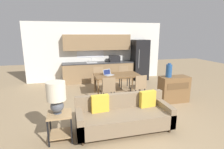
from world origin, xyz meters
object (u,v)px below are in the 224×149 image
Objects in this scene: dining_table at (117,76)px; dining_chair_near_right at (139,86)px; dining_chair_near_left at (108,89)px; side_table at (60,122)px; dining_chair_far_right at (124,75)px; dining_chair_far_left at (99,77)px; refrigerator at (140,60)px; table_lamp at (56,95)px; vase at (169,71)px; laptop at (108,74)px; couch at (123,116)px; credenza at (174,89)px.

dining_chair_near_right is (0.53, -0.79, -0.18)m from dining_table.
side_table is at bearing 47.72° from dining_chair_near_left.
dining_chair_near_right is (0.00, -1.55, 0.00)m from dining_chair_far_right.
dining_chair_far_left and dining_chair_near_left have the same top height.
refrigerator is 2.97m from dining_chair_near_right.
dining_chair_far_left is at bearing 66.91° from side_table.
dining_table is at bearing -58.39° from dining_chair_far_left.
dining_chair_near_right is at bearing -85.58° from dining_chair_far_right.
dining_chair_far_left reaches higher than dining_table.
refrigerator reaches higher than table_lamp.
dining_chair_near_left is at bearing 170.16° from vase.
dining_table is at bearing -64.14° from dining_chair_near_right.
laptop is at bearing 145.62° from vase.
dining_chair_near_left reaches higher than dining_table.
table_lamp reaches higher than couch.
credenza is 2.34× the size of laptop.
dining_chair_far_left is (-2.12, 1.95, 0.08)m from credenza.
couch is at bearing 48.68° from dining_chair_near_right.
table_lamp is at bearing -160.24° from credenza.
dining_chair_near_left is (-0.01, 1.55, 0.17)m from couch.
dining_chair_far_right is at bearing 71.76° from couch.
refrigerator is 2.17× the size of dining_chair_near_left.
dining_chair_near_left is (-1.89, 0.33, -0.55)m from vase.
table_lamp is at bearing 25.26° from dining_chair_near_right.
couch is (-2.20, -4.28, -0.62)m from refrigerator.
vase is 0.50× the size of dining_chair_near_left.
credenza is (3.51, 1.31, 0.03)m from side_table.
couch is 1.58m from table_lamp.
dining_table is at bearing 52.06° from side_table.
laptop is at bearing -136.82° from refrigerator.
couch is 5.36× the size of laptop.
side_table is 2.14m from dining_chair_near_left.
dining_chair_near_right is at bearing -113.33° from refrigerator.
dining_chair_near_left is (1.39, 1.63, 0.11)m from side_table.
laptop is (-1.92, 1.16, 0.37)m from credenza.
side_table is (-3.60, -4.35, -0.56)m from refrigerator.
dining_chair_near_right is at bearing -56.05° from dining_table.
side_table is 0.62× the size of credenza.
refrigerator is 3.07m from vase.
dining_chair_near_right reaches higher than dining_table.
credenza is 2.14m from dining_chair_near_left.
table_lamp is 3.00m from dining_chair_near_right.
table_lamp is at bearing -150.78° from laptop.
dining_chair_near_left is 2.20× the size of laptop.
dining_chair_near_right is at bearing 33.35° from table_lamp.
dining_table is 1.84× the size of dining_chair_near_right.
laptop is at bearing 85.56° from couch.
dining_chair_far_right is (-1.17, -1.14, -0.45)m from refrigerator.
dining_chair_far_left is at bearing -177.90° from dining_chair_far_right.
dining_chair_near_right is at bearing -70.24° from laptop.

